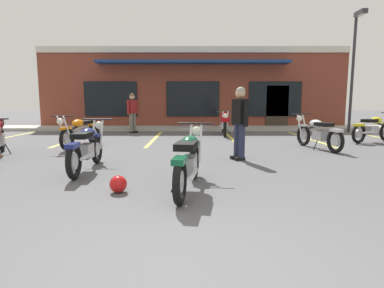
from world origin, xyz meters
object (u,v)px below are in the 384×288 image
object	(u,v)px
person_in_black_shirt	(240,119)
motorcycle_black_cruiser	(318,133)
motorcycle_blue_standard	(224,122)
parking_lot_lamp_post	(355,56)
person_by_back_row	(132,111)
helmet_on_pavement	(118,184)
motorcycle_silver_naked	(87,147)
motorcycle_foreground_classic	(189,160)
motorcycle_green_cafe_racer	(373,128)
motorcycle_red_sportbike	(80,132)

from	to	relation	value
person_in_black_shirt	motorcycle_black_cruiser	bearing A→B (deg)	33.42
motorcycle_blue_standard	parking_lot_lamp_post	world-z (taller)	parking_lot_lamp_post
person_by_back_row	helmet_on_pavement	xyz separation A→B (m)	(1.43, -8.89, -0.82)
motorcycle_black_cruiser	parking_lot_lamp_post	bearing A→B (deg)	55.67
motorcycle_silver_naked	parking_lot_lamp_post	size ratio (longest dim) A/B	0.42
person_by_back_row	parking_lot_lamp_post	distance (m)	9.76
motorcycle_silver_naked	helmet_on_pavement	xyz separation A→B (m)	(0.96, -1.53, -0.33)
motorcycle_foreground_classic	person_in_black_shirt	xyz separation A→B (m)	(1.15, 2.52, 0.49)
motorcycle_green_cafe_racer	person_by_back_row	world-z (taller)	person_by_back_row
motorcycle_black_cruiser	helmet_on_pavement	bearing A→B (deg)	-137.29
motorcycle_silver_naked	motorcycle_black_cruiser	bearing A→B (deg)	26.23
motorcycle_red_sportbike	motorcycle_silver_naked	size ratio (longest dim) A/B	0.99
motorcycle_green_cafe_racer	person_by_back_row	xyz separation A→B (m)	(-8.53, 3.07, 0.49)
motorcycle_black_cruiser	motorcycle_blue_standard	size ratio (longest dim) A/B	0.98
motorcycle_red_sportbike	person_by_back_row	size ratio (longest dim) A/B	1.25
motorcycle_black_cruiser	person_in_black_shirt	xyz separation A→B (m)	(-2.47, -1.63, 0.49)
person_in_black_shirt	parking_lot_lamp_post	xyz separation A→B (m)	(5.85, 6.58, 2.31)
person_in_black_shirt	person_by_back_row	size ratio (longest dim) A/B	1.00
motorcycle_black_cruiser	parking_lot_lamp_post	size ratio (longest dim) A/B	0.41
motorcycle_silver_naked	helmet_on_pavement	bearing A→B (deg)	-57.88
motorcycle_silver_naked	motorcycle_foreground_classic	bearing A→B (deg)	-34.29
motorcycle_blue_standard	motorcycle_green_cafe_racer	bearing A→B (deg)	-23.30
person_in_black_shirt	parking_lot_lamp_post	size ratio (longest dim) A/B	0.33
person_in_black_shirt	person_by_back_row	world-z (taller)	same
motorcycle_foreground_classic	motorcycle_black_cruiser	size ratio (longest dim) A/B	1.01
motorcycle_foreground_classic	motorcycle_blue_standard	distance (m)	7.80
motorcycle_blue_standard	person_in_black_shirt	world-z (taller)	person_in_black_shirt
motorcycle_red_sportbike	person_in_black_shirt	size ratio (longest dim) A/B	1.25
motorcycle_silver_naked	person_by_back_row	distance (m)	7.39
motorcycle_green_cafe_racer	person_in_black_shirt	xyz separation A→B (m)	(-4.90, -3.14, 0.49)
person_by_back_row	motorcycle_silver_naked	bearing A→B (deg)	-86.34
motorcycle_black_cruiser	motorcycle_green_cafe_racer	size ratio (longest dim) A/B	1.08
motorcycle_foreground_classic	parking_lot_lamp_post	size ratio (longest dim) A/B	0.42
motorcycle_black_cruiser	motorcycle_silver_naked	xyz separation A→B (m)	(-5.63, -2.77, 0.00)
motorcycle_foreground_classic	motorcycle_black_cruiser	distance (m)	5.50
motorcycle_silver_naked	motorcycle_green_cafe_racer	xyz separation A→B (m)	(8.06, 4.28, 0.00)
motorcycle_blue_standard	motorcycle_green_cafe_racer	xyz separation A→B (m)	(4.73, -2.04, -0.07)
motorcycle_foreground_classic	motorcycle_silver_naked	xyz separation A→B (m)	(-2.01, 1.37, 0.00)
motorcycle_foreground_classic	motorcycle_blue_standard	size ratio (longest dim) A/B	1.00
motorcycle_silver_naked	motorcycle_green_cafe_racer	distance (m)	9.13
person_in_black_shirt	person_by_back_row	bearing A→B (deg)	120.30
motorcycle_green_cafe_racer	person_in_black_shirt	size ratio (longest dim) A/B	1.15
person_in_black_shirt	helmet_on_pavement	bearing A→B (deg)	-129.37
person_by_back_row	parking_lot_lamp_post	bearing A→B (deg)	2.25
motorcycle_silver_naked	motorcycle_green_cafe_racer	world-z (taller)	same
motorcycle_black_cruiser	motorcycle_silver_naked	bearing A→B (deg)	-153.77
helmet_on_pavement	motorcycle_black_cruiser	bearing A→B (deg)	42.71
motorcycle_foreground_classic	person_in_black_shirt	world-z (taller)	person_in_black_shirt
motorcycle_green_cafe_racer	motorcycle_foreground_classic	bearing A→B (deg)	-136.94
helmet_on_pavement	person_in_black_shirt	bearing A→B (deg)	50.63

